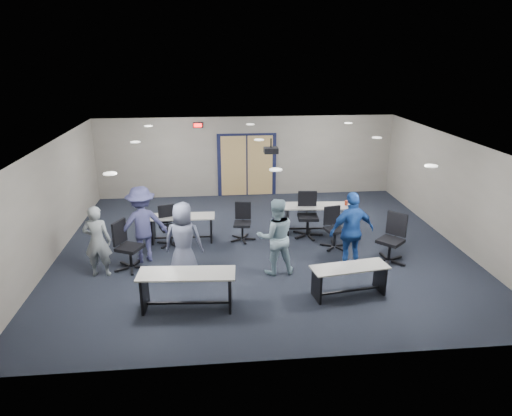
{
  "coord_description": "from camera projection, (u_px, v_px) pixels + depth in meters",
  "views": [
    {
      "loc": [
        -1.16,
        -10.63,
        4.75
      ],
      "look_at": [
        -0.15,
        -0.3,
        1.17
      ],
      "focal_mm": 32.0,
      "sensor_mm": 36.0,
      "label": 1
    }
  ],
  "objects": [
    {
      "name": "back_wall",
      "position": [
        247.0,
        157.0,
        15.45
      ],
      "size": [
        10.0,
        0.04,
        2.7
      ],
      "primitive_type": "cube",
      "color": "gray",
      "rests_on": "floor"
    },
    {
      "name": "left_wall",
      "position": [
        51.0,
        203.0,
        10.75
      ],
      "size": [
        0.04,
        9.0,
        2.7
      ],
      "primitive_type": "cube",
      "color": "gray",
      "rests_on": "floor"
    },
    {
      "name": "right_wall",
      "position": [
        455.0,
        191.0,
        11.67
      ],
      "size": [
        0.04,
        9.0,
        2.7
      ],
      "primitive_type": "cube",
      "color": "gray",
      "rests_on": "floor"
    },
    {
      "name": "chair_loose_right",
      "position": [
        391.0,
        239.0,
        10.64
      ],
      "size": [
        1.05,
        1.05,
        1.18
      ],
      "primitive_type": null,
      "rotation": [
        0.0,
        0.0,
        -0.83
      ],
      "color": "black",
      "rests_on": "floor"
    },
    {
      "name": "chair_back_d",
      "position": [
        335.0,
        228.0,
        11.46
      ],
      "size": [
        0.78,
        0.78,
        1.04
      ],
      "primitive_type": null,
      "rotation": [
        0.0,
        0.0,
        0.22
      ],
      "color": "black",
      "rests_on": "floor"
    },
    {
      "name": "ceiling_projector",
      "position": [
        271.0,
        150.0,
        11.36
      ],
      "size": [
        0.35,
        0.32,
        0.37
      ],
      "color": "black",
      "rests_on": "ceiling"
    },
    {
      "name": "table_front_left",
      "position": [
        187.0,
        284.0,
        8.75
      ],
      "size": [
        1.89,
        0.74,
        0.75
      ],
      "rotation": [
        0.0,
        0.0,
        -0.07
      ],
      "color": "#B1B0A8",
      "rests_on": "floor"
    },
    {
      "name": "ceiling_can_lights",
      "position": [
        260.0,
        142.0,
        11.02
      ],
      "size": [
        6.24,
        5.74,
        0.02
      ],
      "primitive_type": null,
      "color": "silver",
      "rests_on": "ceiling"
    },
    {
      "name": "exit_sign",
      "position": [
        198.0,
        125.0,
        14.89
      ],
      "size": [
        0.32,
        0.07,
        0.18
      ],
      "color": "black",
      "rests_on": "back_wall"
    },
    {
      "name": "person_plaid",
      "position": [
        183.0,
        241.0,
        9.87
      ],
      "size": [
        0.92,
        0.67,
        1.72
      ],
      "primitive_type": "imported",
      "rotation": [
        0.0,
        0.0,
        2.99
      ],
      "color": "slate",
      "rests_on": "floor"
    },
    {
      "name": "table_back_left",
      "position": [
        182.0,
        224.0,
        11.9
      ],
      "size": [
        1.72,
        0.61,
        0.95
      ],
      "rotation": [
        0.0,
        0.0,
        -0.02
      ],
      "color": "#B1B0A8",
      "rests_on": "floor"
    },
    {
      "name": "floor",
      "position": [
        261.0,
        247.0,
        11.65
      ],
      "size": [
        10.0,
        10.0,
        0.0
      ],
      "primitive_type": "plane",
      "color": "black",
      "rests_on": "ground"
    },
    {
      "name": "chair_back_b",
      "position": [
        242.0,
        222.0,
        11.93
      ],
      "size": [
        0.72,
        0.72,
        0.99
      ],
      "primitive_type": null,
      "rotation": [
        0.0,
        0.0,
        -0.16
      ],
      "color": "black",
      "rests_on": "floor"
    },
    {
      "name": "ceiling",
      "position": [
        261.0,
        142.0,
        10.77
      ],
      "size": [
        10.0,
        9.0,
        0.04
      ],
      "primitive_type": "cube",
      "color": "white",
      "rests_on": "back_wall"
    },
    {
      "name": "chair_back_a",
      "position": [
        169.0,
        226.0,
        11.64
      ],
      "size": [
        0.82,
        0.82,
        1.02
      ],
      "primitive_type": null,
      "rotation": [
        0.0,
        0.0,
        0.35
      ],
      "color": "black",
      "rests_on": "floor"
    },
    {
      "name": "table_back_right",
      "position": [
        319.0,
        214.0,
        12.46
      ],
      "size": [
        1.96,
        0.78,
        0.91
      ],
      "rotation": [
        0.0,
        0.0,
        -0.08
      ],
      "color": "#B1B0A8",
      "rests_on": "floor"
    },
    {
      "name": "person_lightblue",
      "position": [
        276.0,
        237.0,
        10.05
      ],
      "size": [
        0.91,
        0.74,
        1.75
      ],
      "primitive_type": "imported",
      "rotation": [
        0.0,
        0.0,
        3.23
      ],
      "color": "#9CBECE",
      "rests_on": "floor"
    },
    {
      "name": "person_back",
      "position": [
        142.0,
        224.0,
        10.64
      ],
      "size": [
        1.34,
        1.02,
        1.83
      ],
      "primitive_type": "imported",
      "rotation": [
        0.0,
        0.0,
        3.47
      ],
      "color": "#3D3F6E",
      "rests_on": "floor"
    },
    {
      "name": "chair_loose_left",
      "position": [
        130.0,
        246.0,
        10.32
      ],
      "size": [
        0.95,
        0.95,
        1.14
      ],
      "primitive_type": null,
      "rotation": [
        0.0,
        0.0,
        1.13
      ],
      "color": "black",
      "rests_on": "floor"
    },
    {
      "name": "double_door",
      "position": [
        247.0,
        166.0,
        15.51
      ],
      "size": [
        2.0,
        0.07,
        2.2
      ],
      "color": "black",
      "rests_on": "back_wall"
    },
    {
      "name": "front_wall",
      "position": [
        293.0,
        285.0,
        6.98
      ],
      "size": [
        10.0,
        0.04,
        2.7
      ],
      "primitive_type": "cube",
      "color": "gray",
      "rests_on": "floor"
    },
    {
      "name": "person_gray",
      "position": [
        97.0,
        241.0,
        9.94
      ],
      "size": [
        0.61,
        0.41,
        1.64
      ],
      "primitive_type": "imported",
      "rotation": [
        0.0,
        0.0,
        3.1
      ],
      "color": "gray",
      "rests_on": "floor"
    },
    {
      "name": "person_navy",
      "position": [
        352.0,
        231.0,
        10.24
      ],
      "size": [
        1.14,
        0.66,
        1.83
      ],
      "primitive_type": "imported",
      "rotation": [
        0.0,
        0.0,
        3.35
      ],
      "color": "#1B4497",
      "rests_on": "floor"
    },
    {
      "name": "chair_back_c",
      "position": [
        308.0,
        215.0,
        12.14
      ],
      "size": [
        0.82,
        0.82,
        1.2
      ],
      "primitive_type": null,
      "rotation": [
        0.0,
        0.0,
        -0.09
      ],
      "color": "black",
      "rests_on": "floor"
    },
    {
      "name": "table_front_right",
      "position": [
        349.0,
        276.0,
        9.24
      ],
      "size": [
        1.64,
        0.75,
        0.64
      ],
      "rotation": [
        0.0,
        0.0,
        0.15
      ],
      "color": "#B1B0A8",
      "rests_on": "floor"
    }
  ]
}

